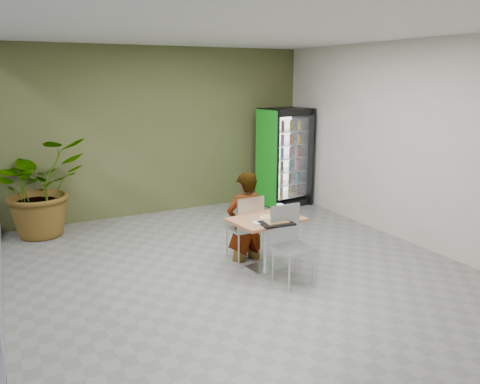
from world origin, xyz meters
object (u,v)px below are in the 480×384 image
at_px(cafeteria_tray, 276,223).
at_px(beverage_fridge, 285,157).
at_px(potted_plant, 40,187).
at_px(chair_near, 289,238).
at_px(soda_cup, 280,211).
at_px(dining_table, 266,233).
at_px(seated_woman, 245,226).
at_px(chair_far, 247,223).

relative_size(cafeteria_tray, beverage_fridge, 0.21).
bearing_deg(cafeteria_tray, potted_plant, 128.29).
bearing_deg(beverage_fridge, chair_near, -129.29).
height_order(soda_cup, potted_plant, potted_plant).
distance_m(chair_near, soda_cup, 0.49).
xyz_separation_m(dining_table, seated_woman, (-0.08, 0.49, -0.03)).
relative_size(chair_far, potted_plant, 0.58).
bearing_deg(soda_cup, chair_near, -104.40).
relative_size(soda_cup, cafeteria_tray, 0.42).
distance_m(soda_cup, beverage_fridge, 3.43).
xyz_separation_m(seated_woman, soda_cup, (0.27, -0.51, 0.33)).
height_order(dining_table, potted_plant, potted_plant).
relative_size(soda_cup, beverage_fridge, 0.09).
bearing_deg(dining_table, chair_near, -77.90).
xyz_separation_m(soda_cup, cafeteria_tray, (-0.21, -0.26, -0.07)).
bearing_deg(chair_near, soda_cup, 73.92).
relative_size(chair_far, beverage_fridge, 0.48).
distance_m(chair_near, potted_plant, 4.42).
xyz_separation_m(chair_far, soda_cup, (0.27, -0.46, 0.27)).
height_order(soda_cup, cafeteria_tray, soda_cup).
relative_size(chair_near, potted_plant, 0.61).
distance_m(dining_table, chair_near, 0.45).
xyz_separation_m(chair_far, seated_woman, (-0.00, 0.05, -0.06)).
bearing_deg(chair_near, potted_plant, 126.47).
height_order(chair_near, soda_cup, chair_near).
relative_size(dining_table, soda_cup, 5.76).
bearing_deg(seated_woman, cafeteria_tray, 92.05).
distance_m(dining_table, chair_far, 0.44).
bearing_deg(beverage_fridge, potted_plant, 169.75).
height_order(seated_woman, cafeteria_tray, seated_woman).
distance_m(dining_table, seated_woman, 0.49).
height_order(chair_far, cafeteria_tray, chair_far).
height_order(chair_far, soda_cup, chair_far).
height_order(dining_table, beverage_fridge, beverage_fridge).
bearing_deg(chair_far, soda_cup, 118.05).
bearing_deg(seated_woman, chair_far, 92.42).
xyz_separation_m(chair_near, cafeteria_tray, (-0.11, 0.15, 0.17)).
relative_size(chair_near, soda_cup, 5.60).
xyz_separation_m(chair_far, chair_near, (0.16, -0.87, 0.02)).
bearing_deg(beverage_fridge, soda_cup, -131.37).
bearing_deg(soda_cup, beverage_fridge, 56.51).
bearing_deg(seated_woman, beverage_fridge, -135.19).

